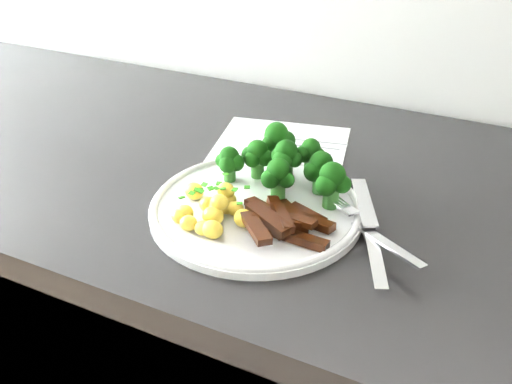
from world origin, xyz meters
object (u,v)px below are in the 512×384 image
Objects in this scene: broccoli at (287,161)px; knife at (371,241)px; potatoes at (213,209)px; fork at (373,232)px; plate at (256,207)px; beef_strips at (282,221)px; recipe_paper at (274,161)px.

knife is (0.14, -0.07, -0.04)m from broccoli.
broccoli reaches higher than knife.
potatoes is 0.74× the size of fork.
potatoes is 0.52× the size of knife.
plate is 0.15m from fork.
broccoli is 0.10m from beef_strips.
broccoli is 0.90× the size of knife.
fork is (0.10, 0.03, -0.00)m from beef_strips.
broccoli is 0.15m from fork.
recipe_paper is 0.18m from potatoes.
fork reaches higher than recipe_paper.
fork is at bearing -36.42° from recipe_paper.
beef_strips is (0.03, -0.09, -0.03)m from broccoli.
knife reaches higher than plate.
fork is 0.71× the size of knife.
knife reaches higher than recipe_paper.
broccoli is (0.05, -0.07, 0.05)m from recipe_paper.
beef_strips reaches higher than plate.
plate is 1.43× the size of broccoli.
fork is (0.14, -0.06, -0.03)m from broccoli.
beef_strips reaches higher than recipe_paper.
recipe_paper is 0.14m from plate.
broccoli is 1.47× the size of beef_strips.
recipe_paper is 2.16× the size of fork.
fork is 0.01m from knife.
broccoli reaches higher than potatoes.
broccoli is at bearing 64.53° from potatoes.
recipe_paper is 1.70× the size of broccoli.
knife is at bearing -26.91° from broccoli.
beef_strips reaches higher than fork.
potatoes is 0.19m from knife.
plate is 2.46× the size of potatoes.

